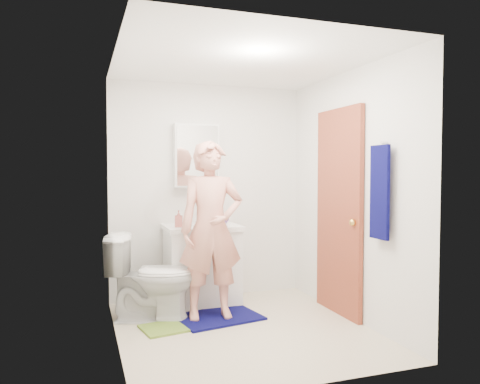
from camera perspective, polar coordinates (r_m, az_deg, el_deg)
name	(u,v)px	position (r m, az deg, el deg)	size (l,w,h in m)	color
floor	(243,330)	(4.41, 0.37, -16.49)	(2.20, 2.40, 0.02)	beige
ceiling	(243,60)	(4.28, 0.38, 15.81)	(2.20, 2.40, 0.02)	white
wall_back	(208,191)	(5.33, -3.92, 0.09)	(2.20, 0.02, 2.40)	silver
wall_front	(305,206)	(3.06, 7.89, -1.74)	(2.20, 0.02, 2.40)	silver
wall_left	(115,199)	(3.95, -15.01, -0.85)	(0.02, 2.40, 2.40)	silver
wall_right	(351,195)	(4.66, 13.38, -0.32)	(0.02, 2.40, 2.40)	silver
vanity_cabinet	(202,267)	(5.10, -4.68, -9.08)	(0.75, 0.55, 0.80)	white
countertop	(202,227)	(5.04, -4.69, -4.33)	(0.79, 0.59, 0.05)	white
sink_basin	(202,226)	(5.03, -4.69, -4.16)	(0.40, 0.40, 0.03)	white
faucet	(198,218)	(5.20, -5.18, -3.18)	(0.03, 0.03, 0.12)	silver
medicine_cabinet	(196,156)	(5.22, -5.33, 4.43)	(0.50, 0.12, 0.70)	white
mirror_panel	(198,156)	(5.16, -5.17, 4.45)	(0.46, 0.01, 0.66)	white
door	(339,212)	(4.77, 11.94, -2.35)	(0.05, 0.80, 2.05)	#A6482D
door_knob	(353,222)	(4.49, 13.59, -3.63)	(0.07, 0.07, 0.07)	gold
towel	(380,192)	(4.14, 16.66, -0.02)	(0.03, 0.24, 0.80)	#070747
towel_hook	(384,143)	(4.16, 17.19, 5.77)	(0.02, 0.02, 0.06)	silver
toilet	(152,277)	(4.64, -10.73, -10.12)	(0.46, 0.81, 0.83)	white
bath_mat	(218,317)	(4.70, -2.67, -15.00)	(0.78, 0.56, 0.02)	#070747
green_rug	(167,328)	(4.46, -8.88, -16.04)	(0.44, 0.37, 0.02)	olive
soap_dispenser	(179,219)	(4.90, -7.48, -3.23)	(0.08, 0.08, 0.17)	#BC5F58
toothbrush_cup	(224,219)	(5.20, -2.02, -3.29)	(0.12, 0.12, 0.10)	#784394
man	(211,229)	(4.50, -3.53, -4.58)	(0.62, 0.41, 1.70)	#DF917D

